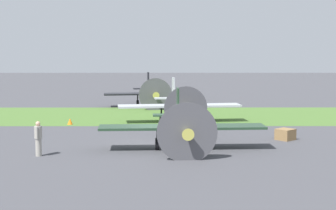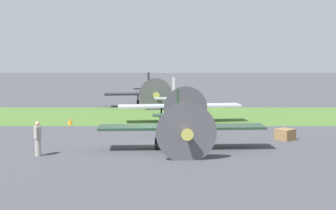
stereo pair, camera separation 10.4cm
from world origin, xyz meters
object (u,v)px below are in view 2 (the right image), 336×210
object	(u,v)px
airplane_lead	(181,124)
ground_crew_chief	(38,138)
runway_marker_cone	(70,121)
supply_crate	(285,134)
airplane_wingman	(179,103)
airplane_trail	(152,92)

from	to	relation	value
airplane_lead	ground_crew_chief	size ratio (longest dim) A/B	5.08
airplane_lead	runway_marker_cone	world-z (taller)	airplane_lead
airplane_lead	ground_crew_chief	distance (m)	7.41
ground_crew_chief	airplane_lead	bearing A→B (deg)	-75.48
ground_crew_chief	supply_crate	world-z (taller)	ground_crew_chief
airplane_wingman	runway_marker_cone	size ratio (longest dim) A/B	20.11
airplane_lead	airplane_trail	xyz separation A→B (m)	(2.15, -20.00, -0.03)
airplane_lead	ground_crew_chief	bearing A→B (deg)	12.39
airplane_lead	supply_crate	distance (m)	6.66
airplane_lead	supply_crate	bearing A→B (deg)	-160.20
airplane_trail	supply_crate	size ratio (longest dim) A/B	9.62
airplane_lead	supply_crate	world-z (taller)	airplane_lead
airplane_wingman	ground_crew_chief	distance (m)	14.06
airplane_lead	runway_marker_cone	distance (m)	11.54
airplane_wingman	supply_crate	bearing A→B (deg)	121.36
supply_crate	runway_marker_cone	bearing A→B (deg)	-24.35
airplane_lead	ground_crew_chief	world-z (taller)	airplane_lead
ground_crew_chief	runway_marker_cone	xyz separation A→B (m)	(0.36, -10.68, -0.69)
airplane_lead	supply_crate	xyz separation A→B (m)	(-6.07, -2.56, -0.99)
airplane_lead	runway_marker_cone	size ratio (longest dim) A/B	19.97
airplane_wingman	airplane_lead	bearing A→B (deg)	82.36
supply_crate	runway_marker_cone	world-z (taller)	supply_crate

